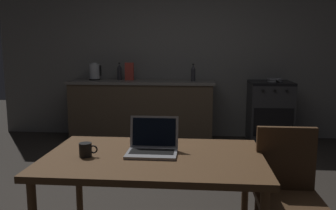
% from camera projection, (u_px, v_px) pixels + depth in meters
% --- Properties ---
extents(ground_plane, '(12.00, 12.00, 0.00)m').
position_uv_depth(ground_plane, '(166.00, 205.00, 3.18)').
color(ground_plane, '#2D2823').
extents(back_wall, '(6.40, 0.10, 2.73)m').
position_uv_depth(back_wall, '(201.00, 49.00, 5.52)').
color(back_wall, slate).
rests_on(back_wall, ground_plane).
extents(kitchen_counter, '(2.16, 0.64, 0.90)m').
position_uv_depth(kitchen_counter, '(142.00, 110.00, 5.40)').
color(kitchen_counter, '#4C3D2D').
rests_on(kitchen_counter, ground_plane).
extents(stove_oven, '(0.60, 0.62, 0.90)m').
position_uv_depth(stove_oven, '(270.00, 112.00, 5.24)').
color(stove_oven, '#2D2D30').
rests_on(stove_oven, ground_plane).
extents(dining_table, '(1.38, 0.87, 0.72)m').
position_uv_depth(dining_table, '(154.00, 165.00, 2.26)').
color(dining_table, brown).
rests_on(dining_table, ground_plane).
extents(chair, '(0.40, 0.40, 0.89)m').
position_uv_depth(chair, '(288.00, 189.00, 2.25)').
color(chair, '#4C331E').
rests_on(chair, ground_plane).
extents(laptop, '(0.32, 0.26, 0.22)m').
position_uv_depth(laptop, '(153.00, 146.00, 2.29)').
color(laptop, '#99999E').
rests_on(laptop, dining_table).
extents(electric_kettle, '(0.18, 0.16, 0.26)m').
position_uv_depth(electric_kettle, '(95.00, 72.00, 5.37)').
color(electric_kettle, black).
rests_on(electric_kettle, kitchen_counter).
extents(bottle, '(0.07, 0.07, 0.25)m').
position_uv_depth(bottle, '(193.00, 73.00, 5.20)').
color(bottle, '#2D2D33').
rests_on(bottle, kitchen_counter).
extents(frying_pan, '(0.23, 0.40, 0.05)m').
position_uv_depth(frying_pan, '(275.00, 80.00, 5.13)').
color(frying_pan, gray).
rests_on(frying_pan, stove_oven).
extents(coffee_mug, '(0.12, 0.08, 0.09)m').
position_uv_depth(coffee_mug, '(86.00, 150.00, 2.22)').
color(coffee_mug, black).
rests_on(coffee_mug, dining_table).
extents(cereal_box, '(0.13, 0.05, 0.26)m').
position_uv_depth(cereal_box, '(129.00, 71.00, 5.35)').
color(cereal_box, '#B2382D').
rests_on(cereal_box, kitchen_counter).
extents(bottle_b, '(0.07, 0.07, 0.26)m').
position_uv_depth(bottle_b, '(119.00, 72.00, 5.42)').
color(bottle_b, '#2D2D33').
rests_on(bottle_b, kitchen_counter).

